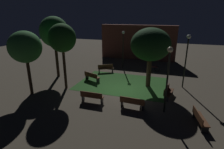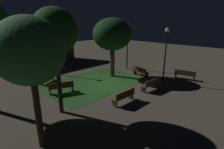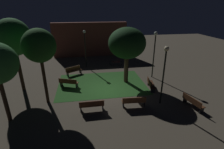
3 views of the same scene
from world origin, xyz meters
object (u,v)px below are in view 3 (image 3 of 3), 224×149
at_px(bench_near_trees, 68,82).
at_px(bicycle, 116,63).
at_px(bench_lawn_edge, 134,101).
at_px(bench_front_right, 193,102).
at_px(bench_back_row, 92,105).
at_px(tree_near_wall, 127,43).
at_px(lamp_post_near_wall, 85,43).
at_px(tree_back_right, 13,38).
at_px(tree_lawn_side, 39,46).
at_px(lamp_post_path_center, 164,66).
at_px(bench_path_side, 74,70).
at_px(lamp_post_plaza_east, 155,47).
at_px(bench_front_left, 151,84).

height_order(bench_near_trees, bicycle, bicycle).
xyz_separation_m(bench_lawn_edge, bench_front_right, (4.36, -0.81, 0.00)).
height_order(bench_back_row, tree_near_wall, tree_near_wall).
height_order(bench_lawn_edge, lamp_post_near_wall, lamp_post_near_wall).
relative_size(bench_lawn_edge, tree_near_wall, 0.34).
bearing_deg(tree_back_right, bench_near_trees, -2.46).
height_order(tree_lawn_side, lamp_post_near_wall, tree_lawn_side).
relative_size(tree_lawn_side, lamp_post_path_center, 1.27).
distance_m(bench_near_trees, lamp_post_near_wall, 6.37).
relative_size(tree_back_right, bicycle, 3.87).
bearing_deg(bench_lawn_edge, bench_back_row, -180.00).
distance_m(bench_path_side, lamp_post_near_wall, 3.79).
distance_m(bench_path_side, lamp_post_plaza_east, 9.14).
bearing_deg(bench_lawn_edge, lamp_post_plaza_east, 56.04).
bearing_deg(lamp_post_plaza_east, tree_lawn_side, -160.86).
distance_m(bench_front_left, bench_front_right, 4.03).
bearing_deg(tree_near_wall, bench_front_right, -54.99).
height_order(bench_lawn_edge, bench_front_left, same).
bearing_deg(tree_lawn_side, lamp_post_near_wall, 67.85).
distance_m(bench_front_right, tree_lawn_side, 11.99).
height_order(tree_back_right, lamp_post_path_center, tree_back_right).
xyz_separation_m(bench_near_trees, lamp_post_path_center, (7.38, -4.17, 2.63)).
height_order(bench_near_trees, tree_near_wall, tree_near_wall).
distance_m(bench_lawn_edge, tree_lawn_side, 7.97).
height_order(bench_front_left, bench_path_side, same).
height_order(lamp_post_near_wall, lamp_post_path_center, lamp_post_path_center).
height_order(bench_front_left, bench_front_right, same).
relative_size(bench_front_left, bicycle, 1.14).
height_order(tree_lawn_side, bicycle, tree_lawn_side).
bearing_deg(lamp_post_plaza_east, bench_back_row, -141.59).
bearing_deg(lamp_post_near_wall, bench_path_side, -122.22).
relative_size(bench_front_left, tree_back_right, 0.29).
bearing_deg(tree_near_wall, lamp_post_near_wall, 126.51).
height_order(bench_back_row, lamp_post_path_center, lamp_post_path_center).
bearing_deg(lamp_post_near_wall, lamp_post_plaza_east, -32.67).
height_order(bench_front_right, tree_back_right, tree_back_right).
xyz_separation_m(lamp_post_near_wall, lamp_post_path_center, (5.58, -9.69, 0.00)).
xyz_separation_m(bench_near_trees, bench_front_right, (9.50, -5.17, 0.00)).
height_order(bench_front_left, bench_near_trees, same).
relative_size(tree_near_wall, bicycle, 3.32).
height_order(tree_back_right, bicycle, tree_back_right).
relative_size(bench_lawn_edge, bench_path_side, 1.02).
xyz_separation_m(bench_near_trees, bicycle, (5.61, 5.38, -0.14)).
height_order(bench_path_side, tree_back_right, tree_back_right).
xyz_separation_m(bench_front_left, bench_front_right, (1.97, -3.52, 0.00)).
bearing_deg(lamp_post_plaza_east, bench_near_trees, -173.21).
bearing_deg(tree_near_wall, bench_path_side, 151.28).
height_order(bench_back_row, bench_near_trees, same).
bearing_deg(bench_front_right, tree_lawn_side, 166.37).
bearing_deg(lamp_post_plaza_east, bench_front_right, -83.41).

